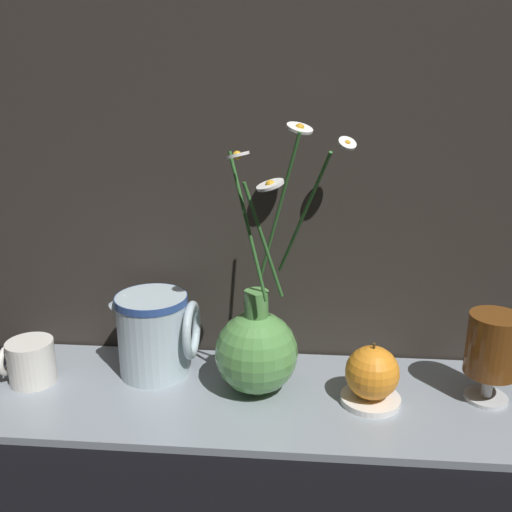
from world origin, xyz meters
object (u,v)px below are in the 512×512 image
at_px(ceramic_pitcher, 155,331).
at_px(orange_fruit, 372,373).
at_px(yellow_mug, 30,362).
at_px(vase_with_flowers, 258,348).
at_px(tea_glass, 493,347).

distance_m(ceramic_pitcher, orange_fruit, 0.35).
distance_m(yellow_mug, ceramic_pitcher, 0.20).
bearing_deg(orange_fruit, vase_with_flowers, 172.66).
bearing_deg(yellow_mug, ceramic_pitcher, 13.55).
distance_m(ceramic_pitcher, tea_glass, 0.53).
bearing_deg(yellow_mug, vase_with_flowers, 0.93).
height_order(vase_with_flowers, yellow_mug, vase_with_flowers).
height_order(ceramic_pitcher, orange_fruit, ceramic_pitcher).
relative_size(yellow_mug, ceramic_pitcher, 0.57).
relative_size(ceramic_pitcher, tea_glass, 1.05).
xyz_separation_m(vase_with_flowers, yellow_mug, (-0.37, -0.01, -0.04)).
relative_size(vase_with_flowers, ceramic_pitcher, 2.78).
distance_m(vase_with_flowers, ceramic_pitcher, 0.18).
bearing_deg(vase_with_flowers, yellow_mug, -179.07).
height_order(tea_glass, orange_fruit, tea_glass).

